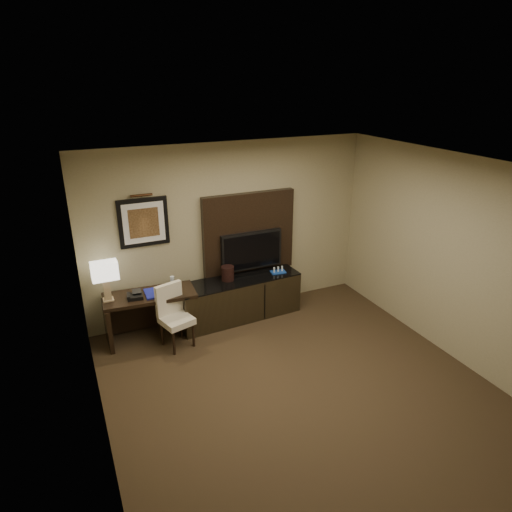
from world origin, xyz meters
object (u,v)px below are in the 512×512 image
ice_bucket (228,273)px  minibar_tray (278,270)px  desk_chair (177,320)px  water_bottle (172,282)px  tv (251,250)px  table_lamp (106,280)px  desk_phone (135,295)px  desk (151,315)px  credenza (239,298)px

ice_bucket → minibar_tray: (0.83, -0.07, -0.07)m
desk_chair → ice_bucket: ice_bucket is taller
water_bottle → minibar_tray: 1.68m
desk_chair → tv: bearing=6.8°
table_lamp → desk_phone: size_ratio=2.90×
tv → ice_bucket: size_ratio=4.55×
table_lamp → ice_bucket: size_ratio=2.78×
desk → water_bottle: water_bottle is taller
credenza → desk_chair: bearing=-162.9°
tv → credenza: bearing=-147.2°
desk_chair → table_lamp: (-0.83, 0.45, 0.58)m
tv → water_bottle: size_ratio=5.55×
credenza → minibar_tray: size_ratio=8.24×
desk → minibar_tray: 2.07m
desk → table_lamp: 0.86m
desk → tv: 1.81m
desk_chair → water_bottle: (0.09, 0.47, 0.36)m
ice_bucket → desk_phone: bearing=-176.5°
desk → desk_phone: bearing=-162.7°
credenza → minibar_tray: (0.66, -0.03, 0.37)m
water_bottle → ice_bucket: 0.85m
desk → ice_bucket: 1.28m
water_bottle → minibar_tray: size_ratio=0.77×
credenza → table_lamp: (-1.93, 0.04, 0.66)m
desk_phone → minibar_tray: size_ratio=0.90×
minibar_tray → water_bottle: bearing=176.7°
credenza → desk_phone: 1.63m
tv → desk_phone: bearing=-172.8°
table_lamp → minibar_tray: 2.61m
credenza → desk: bearing=176.9°
tv → ice_bucket: 0.54m
tv → minibar_tray: (0.36, -0.22, -0.31)m
table_lamp → tv: bearing=3.8°
credenza → tv: bearing=29.7°
credenza → minibar_tray: 0.76m
credenza → desk_chair: desk_chair is taller
water_bottle → desk_phone: bearing=-168.8°
desk → desk_phone: size_ratio=6.11×
tv → table_lamp: tv is taller
water_bottle → ice_bucket: ice_bucket is taller
desk_chair → water_bottle: 0.60m
desk → credenza: 1.38m
tv → water_bottle: (-1.31, -0.13, -0.24)m
tv → ice_bucket: (-0.46, -0.15, -0.25)m
water_bottle → credenza: bearing=-3.6°
minibar_tray → ice_bucket: bearing=175.0°
desk → desk_chair: 0.49m
ice_bucket → minibar_tray: 0.83m
ice_bucket → minibar_tray: ice_bucket is taller
credenza → ice_bucket: 0.47m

